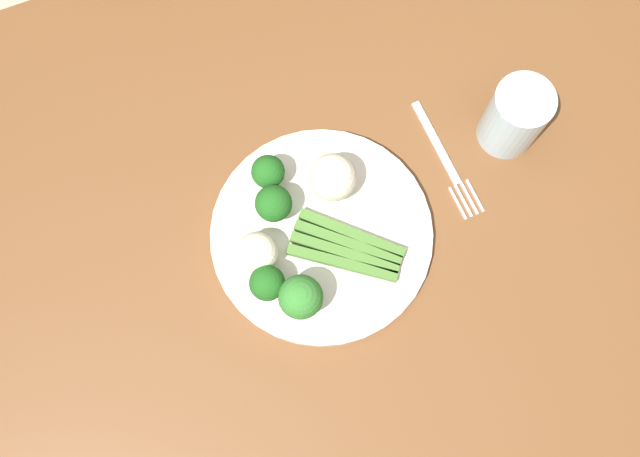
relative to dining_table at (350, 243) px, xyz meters
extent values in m
cube|color=#B7A88E|center=(0.00, 0.00, -0.65)|extent=(6.00, 6.00, 0.02)
cube|color=brown|center=(0.00, 0.00, 0.08)|extent=(1.42, 0.89, 0.04)
cylinder|color=brown|center=(-0.18, -0.54, -0.42)|extent=(0.04, 0.04, 0.45)
cylinder|color=brown|center=(0.16, -0.46, -0.42)|extent=(0.04, 0.04, 0.45)
cylinder|color=silver|center=(0.04, 0.00, 0.11)|extent=(0.27, 0.27, 0.01)
cube|color=#47752D|center=(0.01, 0.02, 0.12)|extent=(0.10, 0.10, 0.01)
cube|color=#47752D|center=(0.02, 0.02, 0.12)|extent=(0.11, 0.10, 0.01)
cube|color=#47752D|center=(0.03, 0.03, 0.12)|extent=(0.11, 0.09, 0.01)
cube|color=#47752D|center=(0.03, 0.04, 0.12)|extent=(0.11, 0.09, 0.01)
cylinder|color=#609E3D|center=(0.09, 0.07, 0.12)|extent=(0.02, 0.02, 0.02)
sphere|color=#337A2D|center=(0.09, 0.07, 0.15)|extent=(0.05, 0.05, 0.05)
cylinder|color=#4C7F2B|center=(0.12, 0.04, 0.12)|extent=(0.01, 0.01, 0.01)
sphere|color=#1E5B1C|center=(0.12, 0.04, 0.14)|extent=(0.04, 0.04, 0.04)
cylinder|color=#4C7F2B|center=(0.08, -0.09, 0.12)|extent=(0.01, 0.01, 0.01)
sphere|color=#1E5B1C|center=(0.08, -0.09, 0.14)|extent=(0.04, 0.04, 0.04)
cylinder|color=#4C7F2B|center=(0.08, -0.05, 0.12)|extent=(0.02, 0.02, 0.02)
sphere|color=#1E5B1C|center=(0.08, -0.05, 0.15)|extent=(0.04, 0.04, 0.04)
sphere|color=silver|center=(0.01, -0.05, 0.14)|extent=(0.06, 0.06, 0.06)
sphere|color=silver|center=(0.12, 0.00, 0.14)|extent=(0.05, 0.05, 0.05)
cube|color=silver|center=(-0.14, -0.06, 0.10)|extent=(0.02, 0.12, 0.00)
cube|color=silver|center=(-0.13, 0.02, 0.10)|extent=(0.01, 0.05, 0.00)
cube|color=silver|center=(-0.14, 0.02, 0.10)|extent=(0.01, 0.05, 0.00)
cube|color=silver|center=(-0.15, 0.02, 0.10)|extent=(0.01, 0.05, 0.00)
cube|color=silver|center=(-0.15, 0.02, 0.10)|extent=(0.01, 0.05, 0.00)
cylinder|color=silver|center=(-0.22, -0.04, 0.15)|extent=(0.07, 0.07, 0.10)
camera|label=1|loc=(0.12, 0.20, 0.94)|focal=39.89mm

